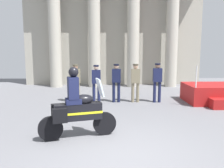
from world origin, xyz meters
TOP-DOWN VIEW (x-y plane):
  - ground_plane at (0.00, 0.00)m, footprint 28.00×28.00m
  - colonnade_backdrop at (0.23, 10.38)m, footprint 11.42×1.59m
  - reviewing_stand at (4.64, 5.23)m, footprint 2.62×2.37m
  - officer_in_row_0 at (-1.56, 5.40)m, footprint 0.38×0.24m
  - officer_in_row_1 at (-0.66, 5.43)m, footprint 0.38×0.24m
  - officer_in_row_2 at (0.22, 5.38)m, footprint 0.38×0.24m
  - officer_in_row_3 at (1.06, 5.36)m, footprint 0.38×0.24m
  - officer_in_row_4 at (2.02, 5.32)m, footprint 0.38×0.24m
  - motorcycle_with_rider at (-1.03, 1.09)m, footprint 2.04×0.90m

SIDE VIEW (x-z plane):
  - ground_plane at x=0.00m, z-range 0.00..0.00m
  - reviewing_stand at x=4.64m, z-range -0.46..1.23m
  - motorcycle_with_rider at x=-1.03m, z-range -0.16..1.74m
  - officer_in_row_1 at x=-0.66m, z-range 0.15..1.80m
  - officer_in_row_0 at x=-1.56m, z-range 0.15..1.83m
  - officer_in_row_2 at x=0.22m, z-range 0.15..1.85m
  - officer_in_row_3 at x=1.06m, z-range 0.15..1.85m
  - officer_in_row_4 at x=2.02m, z-range 0.16..1.88m
  - colonnade_backdrop at x=0.23m, z-range 0.11..8.22m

